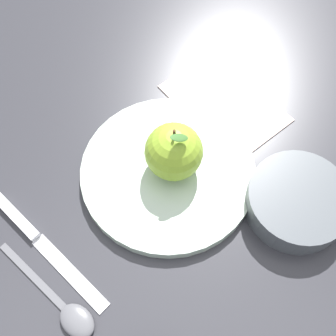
# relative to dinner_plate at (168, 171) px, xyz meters

# --- Properties ---
(ground_plane) EXTENTS (2.40, 2.40, 0.00)m
(ground_plane) POSITION_rel_dinner_plate_xyz_m (0.00, -0.04, -0.01)
(ground_plane) COLOR #2D2D33
(dinner_plate) EXTENTS (0.25, 0.25, 0.02)m
(dinner_plate) POSITION_rel_dinner_plate_xyz_m (0.00, 0.00, 0.00)
(dinner_plate) COLOR #B2C6B2
(dinner_plate) RESTS_ON ground_plane
(apple) EXTENTS (0.08, 0.08, 0.09)m
(apple) POSITION_rel_dinner_plate_xyz_m (0.00, 0.01, 0.05)
(apple) COLOR #8CB22D
(apple) RESTS_ON dinner_plate
(side_bowl) EXTENTS (0.14, 0.14, 0.04)m
(side_bowl) POSITION_rel_dinner_plate_xyz_m (0.14, 0.11, 0.01)
(side_bowl) COLOR #4C5156
(side_bowl) RESTS_ON ground_plane
(knife) EXTENTS (0.22, 0.06, 0.01)m
(knife) POSITION_rel_dinner_plate_xyz_m (-0.02, -0.20, -0.01)
(knife) COLOR silver
(knife) RESTS_ON ground_plane
(spoon) EXTENTS (0.17, 0.06, 0.01)m
(spoon) POSITION_rel_dinner_plate_xyz_m (0.09, -0.21, -0.00)
(spoon) COLOR #59595E
(spoon) RESTS_ON ground_plane
(linen_napkin) EXTENTS (0.19, 0.14, 0.00)m
(linen_napkin) POSITION_rel_dinner_plate_xyz_m (-0.05, 0.14, -0.01)
(linen_napkin) COLOR beige
(linen_napkin) RESTS_ON ground_plane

